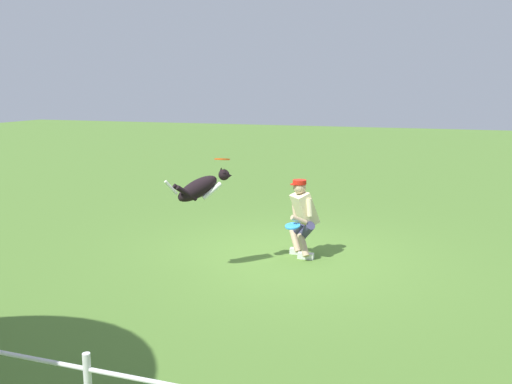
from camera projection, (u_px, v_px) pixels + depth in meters
name	position (u px, v px, depth m)	size (l,w,h in m)	color
ground_plane	(282.00, 257.00, 9.11)	(60.00, 60.00, 0.00)	#527B30
person	(302.00, 216.00, 9.01)	(0.57, 0.70, 1.29)	silver
dog	(201.00, 187.00, 8.19)	(0.79, 0.83, 0.54)	black
frisbee_flying	(222.00, 159.00, 8.28)	(0.23, 0.23, 0.02)	#DE4B14
frisbee_held	(293.00, 226.00, 8.69)	(0.24, 0.24, 0.02)	#3094F2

